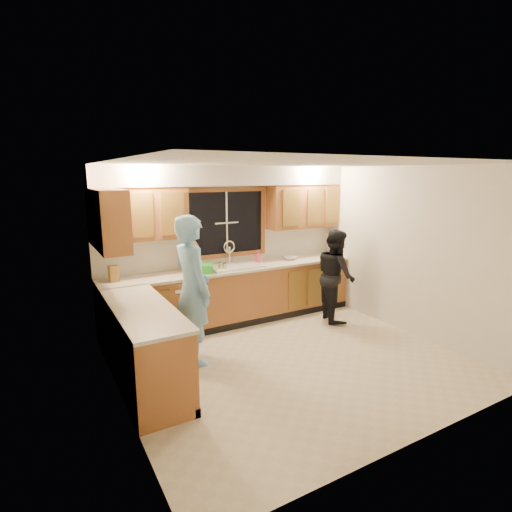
% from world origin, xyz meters
% --- Properties ---
extents(floor, '(4.20, 4.20, 0.00)m').
position_xyz_m(floor, '(0.00, 0.00, 0.00)').
color(floor, beige).
rests_on(floor, ground).
extents(ceiling, '(4.20, 4.20, 0.00)m').
position_xyz_m(ceiling, '(0.00, 0.00, 2.50)').
color(ceiling, silver).
extents(wall_back, '(4.20, 0.00, 4.20)m').
position_xyz_m(wall_back, '(0.00, 1.90, 1.25)').
color(wall_back, silver).
rests_on(wall_back, ground).
extents(wall_left, '(0.00, 3.80, 3.80)m').
position_xyz_m(wall_left, '(-2.10, 0.00, 1.25)').
color(wall_left, silver).
rests_on(wall_left, ground).
extents(wall_right, '(0.00, 3.80, 3.80)m').
position_xyz_m(wall_right, '(2.10, 0.00, 1.25)').
color(wall_right, silver).
rests_on(wall_right, ground).
extents(base_cabinets_back, '(4.20, 0.60, 0.88)m').
position_xyz_m(base_cabinets_back, '(0.00, 1.60, 0.44)').
color(base_cabinets_back, '#A3602F').
rests_on(base_cabinets_back, ground).
extents(base_cabinets_left, '(0.60, 1.90, 0.88)m').
position_xyz_m(base_cabinets_left, '(-1.80, 0.35, 0.44)').
color(base_cabinets_left, '#A3602F').
rests_on(base_cabinets_left, ground).
extents(countertop_back, '(4.20, 0.63, 0.04)m').
position_xyz_m(countertop_back, '(0.00, 1.58, 0.90)').
color(countertop_back, beige).
rests_on(countertop_back, base_cabinets_back).
extents(countertop_left, '(0.63, 1.90, 0.04)m').
position_xyz_m(countertop_left, '(-1.79, 0.35, 0.90)').
color(countertop_left, beige).
rests_on(countertop_left, base_cabinets_left).
extents(upper_cabinets_left, '(1.35, 0.33, 0.75)m').
position_xyz_m(upper_cabinets_left, '(-1.43, 1.73, 1.83)').
color(upper_cabinets_left, '#A3602F').
rests_on(upper_cabinets_left, wall_back).
extents(upper_cabinets_right, '(1.35, 0.33, 0.75)m').
position_xyz_m(upper_cabinets_right, '(1.43, 1.73, 1.83)').
color(upper_cabinets_right, '#A3602F').
rests_on(upper_cabinets_right, wall_back).
extents(upper_cabinets_return, '(0.33, 0.90, 0.75)m').
position_xyz_m(upper_cabinets_return, '(-1.94, 1.12, 1.83)').
color(upper_cabinets_return, '#A3602F').
rests_on(upper_cabinets_return, wall_left).
extents(soffit, '(4.20, 0.35, 0.30)m').
position_xyz_m(soffit, '(0.00, 1.72, 2.35)').
color(soffit, beige).
rests_on(soffit, wall_back).
extents(window_frame, '(1.44, 0.03, 1.14)m').
position_xyz_m(window_frame, '(0.00, 1.89, 1.60)').
color(window_frame, black).
rests_on(window_frame, wall_back).
extents(sink, '(0.86, 0.52, 0.57)m').
position_xyz_m(sink, '(0.00, 1.60, 0.86)').
color(sink, silver).
rests_on(sink, countertop_back).
extents(dishwasher, '(0.60, 0.56, 0.82)m').
position_xyz_m(dishwasher, '(-0.85, 1.59, 0.41)').
color(dishwasher, silver).
rests_on(dishwasher, floor).
extents(stove, '(0.58, 0.75, 0.90)m').
position_xyz_m(stove, '(-1.80, -0.22, 0.45)').
color(stove, silver).
rests_on(stove, floor).
extents(man, '(0.51, 0.73, 1.90)m').
position_xyz_m(man, '(-1.09, 0.62, 0.95)').
color(man, '#76B1DF').
rests_on(man, floor).
extents(woman, '(0.78, 0.88, 1.51)m').
position_xyz_m(woman, '(1.48, 0.89, 0.76)').
color(woman, black).
rests_on(woman, floor).
extents(knife_block, '(0.14, 0.12, 0.23)m').
position_xyz_m(knife_block, '(-1.85, 1.63, 1.03)').
color(knife_block, olive).
rests_on(knife_block, countertop_back).
extents(cutting_board, '(0.35, 0.22, 0.43)m').
position_xyz_m(cutting_board, '(-0.64, 1.82, 1.14)').
color(cutting_board, tan).
rests_on(cutting_board, countertop_back).
extents(dish_crate, '(0.35, 0.34, 0.13)m').
position_xyz_m(dish_crate, '(-0.58, 1.49, 0.98)').
color(dish_crate, green).
rests_on(dish_crate, countertop_back).
extents(soap_bottle, '(0.10, 0.10, 0.20)m').
position_xyz_m(soap_bottle, '(0.50, 1.73, 1.02)').
color(soap_bottle, '#F25C7F').
rests_on(soap_bottle, countertop_back).
extents(bowl, '(0.26, 0.26, 0.06)m').
position_xyz_m(bowl, '(1.09, 1.64, 0.95)').
color(bowl, silver).
rests_on(bowl, countertop_back).
extents(can_left, '(0.07, 0.07, 0.11)m').
position_xyz_m(can_left, '(-0.23, 1.49, 0.98)').
color(can_left, beige).
rests_on(can_left, countertop_back).
extents(can_right, '(0.08, 0.08, 0.13)m').
position_xyz_m(can_right, '(-0.30, 1.50, 0.99)').
color(can_right, beige).
rests_on(can_right, countertop_back).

